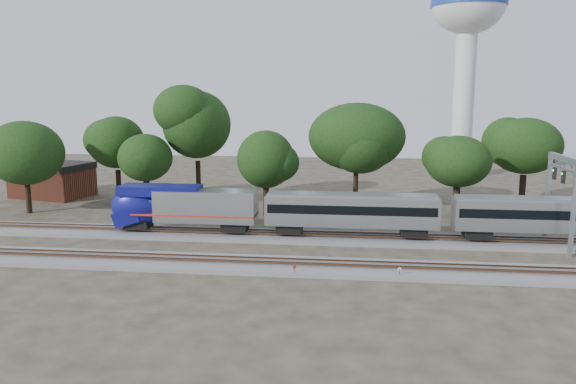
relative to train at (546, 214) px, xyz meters
name	(u,v)px	position (x,y,z in m)	size (l,w,h in m)	color
ground	(262,254)	(-27.42, -6.00, -3.23)	(160.00, 160.00, 0.00)	#383328
track_far	(271,236)	(-27.42, 0.00, -3.02)	(160.00, 5.00, 0.73)	slate
track_near	(254,265)	(-27.42, -10.00, -3.02)	(160.00, 5.00, 0.73)	slate
train	(546,214)	(0.00, 0.00, 0.00)	(91.24, 3.15, 4.64)	#ADAFB4
switch_stand_red	(294,269)	(-23.66, -12.16, -2.59)	(0.32, 0.07, 1.00)	#512D19
switch_stand_white	(400,272)	(-15.06, -11.86, -2.58)	(0.32, 0.09, 1.02)	#512D19
switch_lever	(322,274)	(-21.41, -11.58, -3.08)	(0.50, 0.30, 0.30)	#512D19
water_tower	(468,25)	(0.39, 47.74, 23.25)	(12.91, 12.91, 35.75)	silver
signal_gantry	(561,181)	(1.16, 0.00, 3.37)	(0.63, 7.45, 9.06)	gray
brick_building	(52,180)	(-62.49, 19.69, -0.73)	(11.70, 9.43, 4.96)	brown
tree_0	(25,153)	(-59.60, 8.70, 4.37)	(7.75, 7.75, 10.93)	black
tree_1	(116,142)	(-51.22, 16.95, 5.06)	(8.44, 8.44, 11.90)	black
tree_2	(145,158)	(-45.54, 12.55, 3.52)	(6.88, 6.88, 9.70)	black
tree_3	(197,125)	(-40.08, 17.73, 7.50)	(10.91, 10.91, 15.38)	black
tree_4	(266,160)	(-29.56, 10.55, 3.77)	(7.13, 7.13, 10.06)	black
tree_5	(357,137)	(-18.60, 15.46, 6.21)	(9.61, 9.61, 13.55)	black
tree_6	(458,162)	(-6.52, 11.92, 3.67)	(7.03, 7.03, 9.92)	black
tree_7	(525,146)	(3.05, 18.69, 4.98)	(8.36, 8.36, 11.79)	black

